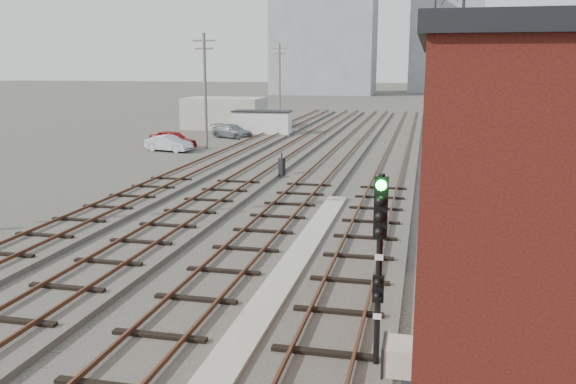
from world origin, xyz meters
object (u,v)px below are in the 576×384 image
(signal_mast, at_px, (379,257))
(car_grey, at_px, (232,131))
(switch_stand, at_px, (282,167))
(car_silver, at_px, (169,143))
(car_red, at_px, (173,139))
(site_trailer, at_px, (262,123))

(signal_mast, xyz_separation_m, car_grey, (-16.38, 40.60, -2.05))
(switch_stand, distance_m, car_silver, 14.07)
(signal_mast, height_order, switch_stand, signal_mast)
(switch_stand, height_order, car_red, switch_stand)
(car_red, bearing_deg, car_grey, 4.59)
(signal_mast, xyz_separation_m, car_red, (-18.89, 32.85, -1.94))
(car_silver, relative_size, car_grey, 0.89)
(site_trailer, xyz_separation_m, car_silver, (-4.19, -12.16, -0.55))
(signal_mast, relative_size, site_trailer, 0.79)
(car_silver, bearing_deg, car_grey, -0.26)
(signal_mast, height_order, car_grey, signal_mast)
(switch_stand, xyz_separation_m, car_grey, (-8.94, 18.13, -0.03))
(site_trailer, bearing_deg, car_red, -117.16)
(car_red, bearing_deg, signal_mast, -127.59)
(site_trailer, relative_size, car_red, 1.34)
(site_trailer, distance_m, car_grey, 3.50)
(switch_stand, relative_size, car_grey, 0.32)
(car_silver, bearing_deg, switch_stand, -115.99)
(switch_stand, relative_size, car_silver, 0.36)
(signal_mast, relative_size, car_grey, 1.04)
(switch_stand, distance_m, car_grey, 20.21)
(car_silver, xyz_separation_m, car_grey, (2.10, 9.41, -0.00))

